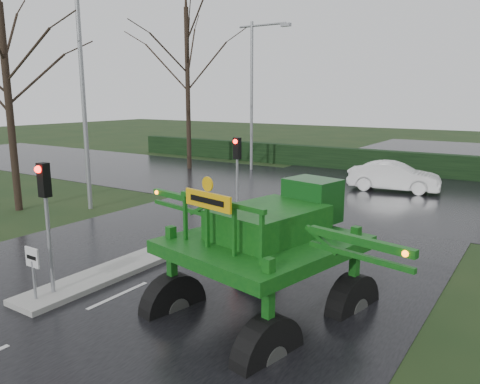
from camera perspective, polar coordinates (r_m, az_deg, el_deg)
The scene contains 14 objects.
ground at distance 12.89m, azimuth -14.60°, elevation -12.17°, with size 140.00×140.00×0.00m, color black.
road_main at distance 20.52m, azimuth 6.59°, elevation -2.90°, with size 14.00×80.00×0.02m, color black.
road_cross at distance 25.88m, azimuth 12.65°, elevation -0.06°, with size 80.00×12.00×0.02m, color black.
median_island at distance 15.67m, azimuth -9.63°, elevation -7.28°, with size 1.20×10.00×0.16m, color gray.
hedge_row at distance 33.27m, azimuth 17.70°, elevation 3.52°, with size 44.00×0.90×1.50m, color black.
keep_left_sign at distance 12.67m, azimuth -23.94°, elevation -8.12°, with size 0.50×0.07×1.35m.
traffic_signal_near at distance 12.52m, azimuth -22.63°, elevation -0.94°, with size 0.26×0.33×3.52m.
traffic_signal_mid at distance 18.53m, azimuth -0.36°, elevation 3.77°, with size 0.26×0.33×3.52m.
street_light_left_near at distance 21.99m, azimuth -18.21°, elevation 13.32°, with size 3.85×0.30×10.00m.
street_light_left_far at distance 32.62m, azimuth 1.90°, elevation 13.14°, with size 3.85×0.30×10.00m.
tree_left_near at distance 23.16m, azimuth -26.59°, elevation 12.22°, with size 6.30×6.30×10.85m.
tree_left_far at distance 33.57m, azimuth -6.45°, elevation 15.01°, with size 7.70×7.70×13.26m.
crop_sprayer at distance 11.37m, azimuth -7.61°, elevation -4.08°, with size 7.67×5.48×4.36m.
white_sedan at distance 27.00m, azimuth 18.14°, elevation 0.10°, with size 1.68×4.81×1.58m, color white.
Camera 1 is at (8.95, -7.74, 5.12)m, focal length 35.00 mm.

